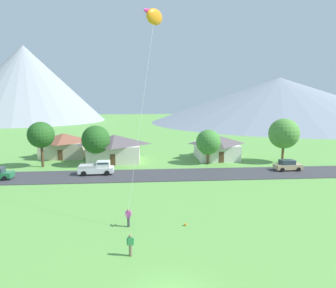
{
  "coord_description": "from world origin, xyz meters",
  "views": [
    {
      "loc": [
        -1.37,
        -15.31,
        11.57
      ],
      "look_at": [
        1.0,
        14.21,
        6.97
      ],
      "focal_mm": 31.91,
      "sensor_mm": 36.0,
      "label": 1
    }
  ],
  "objects": [
    {
      "name": "road_strip",
      "position": [
        0.0,
        28.4,
        0.04
      ],
      "size": [
        160.0,
        7.31,
        0.08
      ],
      "primitive_type": "cube",
      "color": "#38383D",
      "rests_on": "ground"
    },
    {
      "name": "mountain_far_east_ridge",
      "position": [
        -59.52,
        139.69,
        18.41
      ],
      "size": [
        75.64,
        75.64,
        36.81
      ],
      "primitive_type": "cone",
      "color": "#8E939E",
      "rests_on": "ground"
    },
    {
      "name": "mountain_east_ridge",
      "position": [
        62.37,
        123.25,
        10.49
      ],
      "size": [
        120.87,
        120.87,
        20.99
      ],
      "primitive_type": "cone",
      "color": "gray",
      "rests_on": "ground"
    },
    {
      "name": "house_leftmost",
      "position": [
        -17.04,
        43.81,
        2.45
      ],
      "size": [
        8.82,
        6.92,
        4.72
      ],
      "color": "beige",
      "rests_on": "ground"
    },
    {
      "name": "house_left_center",
      "position": [
        12.39,
        40.21,
        2.34
      ],
      "size": [
        7.95,
        8.53,
        4.52
      ],
      "color": "silver",
      "rests_on": "ground"
    },
    {
      "name": "house_right_center",
      "position": [
        -6.84,
        39.29,
        2.53
      ],
      "size": [
        9.83,
        8.22,
        4.89
      ],
      "color": "beige",
      "rests_on": "ground"
    },
    {
      "name": "tree_near_left",
      "position": [
        -18.54,
        35.51,
        5.43
      ],
      "size": [
        4.37,
        4.37,
        7.65
      ],
      "color": "#4C3823",
      "rests_on": "ground"
    },
    {
      "name": "tree_left_of_center",
      "position": [
        -9.61,
        35.78,
        4.52
      ],
      "size": [
        4.8,
        4.8,
        6.94
      ],
      "color": "brown",
      "rests_on": "ground"
    },
    {
      "name": "tree_center",
      "position": [
        9.88,
        35.93,
        3.86
      ],
      "size": [
        4.38,
        4.38,
        6.06
      ],
      "color": "brown",
      "rests_on": "ground"
    },
    {
      "name": "tree_right_of_center",
      "position": [
        23.51,
        35.76,
        5.25
      ],
      "size": [
        5.39,
        5.39,
        7.96
      ],
      "color": "brown",
      "rests_on": "ground"
    },
    {
      "name": "parked_car_tan_mid_west",
      "position": [
        21.44,
        29.62,
        0.87
      ],
      "size": [
        4.27,
        2.22,
        1.68
      ],
      "color": "tan",
      "rests_on": "road_strip"
    },
    {
      "name": "pickup_truck_white_west_side",
      "position": [
        -8.57,
        29.54,
        1.06
      ],
      "size": [
        5.25,
        2.43,
        1.99
      ],
      "color": "white",
      "rests_on": "road_strip"
    },
    {
      "name": "kite_flyer_with_kite",
      "position": [
        -0.35,
        15.46,
        18.86
      ],
      "size": [
        4.17,
        6.7,
        20.27
      ],
      "color": "#3D3D42",
      "rests_on": "ground"
    },
    {
      "name": "watcher_person",
      "position": [
        -2.49,
        5.38,
        0.88
      ],
      "size": [
        0.56,
        0.24,
        1.68
      ],
      "color": "#70604C",
      "rests_on": "ground"
    },
    {
      "name": "soccer_ball",
      "position": [
        2.29,
        10.27,
        0.12
      ],
      "size": [
        0.24,
        0.24,
        0.24
      ],
      "primitive_type": "sphere",
      "color": "orange",
      "rests_on": "ground"
    }
  ]
}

